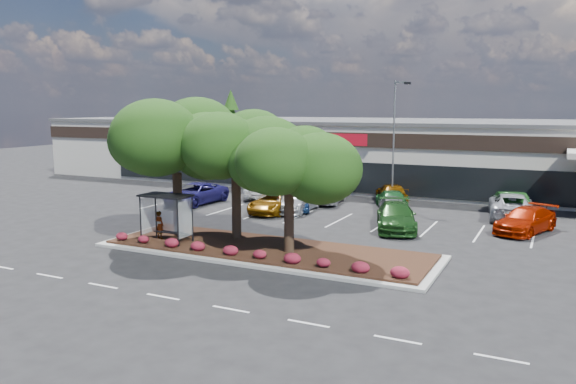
% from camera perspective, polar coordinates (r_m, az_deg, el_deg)
% --- Properties ---
extents(ground, '(160.00, 160.00, 0.00)m').
position_cam_1_polar(ground, '(25.39, -2.56, -8.70)').
color(ground, black).
rests_on(ground, ground).
extents(retail_store, '(80.40, 25.20, 6.25)m').
position_cam_1_polar(retail_store, '(56.54, 14.16, 3.93)').
color(retail_store, beige).
rests_on(retail_store, ground).
extents(landscape_island, '(18.00, 6.00, 0.26)m').
position_cam_1_polar(landscape_island, '(29.65, -2.27, -5.89)').
color(landscape_island, '#ADADA8').
rests_on(landscape_island, ground).
extents(lane_markings, '(33.12, 20.06, 0.01)m').
position_cam_1_polar(lane_markings, '(34.63, 5.51, -3.99)').
color(lane_markings, silver).
rests_on(lane_markings, ground).
extents(shrub_row, '(17.00, 0.80, 0.50)m').
position_cam_1_polar(shrub_row, '(27.78, -4.33, -6.08)').
color(shrub_row, maroon).
rests_on(shrub_row, landscape_island).
extents(bus_shelter, '(2.75, 1.55, 2.59)m').
position_cam_1_polar(bus_shelter, '(31.30, -12.12, -1.21)').
color(bus_shelter, black).
rests_on(bus_shelter, landscape_island).
extents(island_tree_west, '(7.20, 7.20, 7.89)m').
position_cam_1_polar(island_tree_west, '(32.56, -11.24, 2.57)').
color(island_tree_west, black).
rests_on(island_tree_west, landscape_island).
extents(island_tree_mid, '(6.60, 6.60, 7.32)m').
position_cam_1_polar(island_tree_mid, '(31.20, -5.31, 1.91)').
color(island_tree_mid, black).
rests_on(island_tree_mid, landscape_island).
extents(island_tree_east, '(5.80, 5.80, 6.50)m').
position_cam_1_polar(island_tree_east, '(28.04, 0.10, 0.34)').
color(island_tree_east, black).
rests_on(island_tree_east, landscape_island).
extents(conifer_north_west, '(4.40, 4.40, 10.00)m').
position_cam_1_polar(conifer_north_west, '(79.14, -5.79, 6.77)').
color(conifer_north_west, black).
rests_on(conifer_north_west, ground).
extents(person_waiting, '(0.64, 0.49, 1.56)m').
position_cam_1_polar(person_waiting, '(32.16, -12.91, -3.27)').
color(person_waiting, '#594C47').
rests_on(person_waiting, landscape_island).
extents(light_pole, '(1.38, 0.88, 9.52)m').
position_cam_1_polar(light_pole, '(43.94, 10.76, 4.13)').
color(light_pole, '#ADADA8').
rests_on(light_pole, ground).
extents(car_0, '(3.02, 6.00, 1.63)m').
position_cam_1_polar(car_0, '(44.55, -9.35, -0.17)').
color(car_0, navy).
rests_on(car_0, ground).
extents(car_1, '(2.85, 5.37, 1.44)m').
position_cam_1_polar(car_1, '(40.38, -1.55, -1.10)').
color(car_1, '#6E4106').
rests_on(car_1, ground).
extents(car_2, '(2.58, 5.80, 1.65)m').
position_cam_1_polar(car_2, '(41.04, 0.92, -0.79)').
color(car_2, '#9EA1A8').
rests_on(car_2, ground).
extents(car_3, '(2.96, 4.26, 1.35)m').
position_cam_1_polar(car_3, '(41.22, 1.15, -0.96)').
color(car_3, navy).
rests_on(car_3, ground).
extents(car_4, '(3.24, 4.77, 1.51)m').
position_cam_1_polar(car_4, '(38.97, 10.65, -1.56)').
color(car_4, '#5C5D63').
rests_on(car_4, ground).
extents(car_5, '(3.95, 6.15, 1.66)m').
position_cam_1_polar(car_5, '(35.42, 10.93, -2.46)').
color(car_5, '#194216').
rests_on(car_5, ground).
extents(car_6, '(3.88, 5.70, 1.53)m').
position_cam_1_polar(car_6, '(36.90, 23.00, -2.66)').
color(car_6, '#9D1900').
rests_on(car_6, ground).
extents(car_9, '(4.12, 5.64, 1.52)m').
position_cam_1_polar(car_9, '(47.55, -0.97, 0.43)').
color(car_9, maroon).
rests_on(car_9, ground).
extents(car_10, '(4.42, 5.89, 1.49)m').
position_cam_1_polar(car_10, '(47.04, -2.81, 0.32)').
color(car_10, white).
rests_on(car_10, ground).
extents(car_11, '(2.55, 5.01, 1.63)m').
position_cam_1_polar(car_11, '(44.29, 4.21, -0.12)').
color(car_11, '#9FA1A9').
rests_on(car_11, ground).
extents(car_12, '(3.98, 5.47, 1.47)m').
position_cam_1_polar(car_12, '(45.49, 10.49, -0.12)').
color(car_12, '#653803').
rests_on(car_12, ground).
extents(car_13, '(3.77, 5.37, 1.45)m').
position_cam_1_polar(car_13, '(42.38, 10.48, -0.77)').
color(car_13, '#175121').
rests_on(car_13, ground).
extents(car_14, '(3.62, 6.51, 1.72)m').
position_cam_1_polar(car_14, '(41.26, 21.75, -1.31)').
color(car_14, '#9FA2A9').
rests_on(car_14, ground).
extents(car_15, '(3.11, 5.37, 1.67)m').
position_cam_1_polar(car_15, '(42.51, 21.61, -1.06)').
color(car_15, '#174417').
rests_on(car_15, ground).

